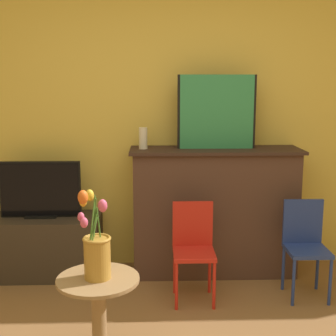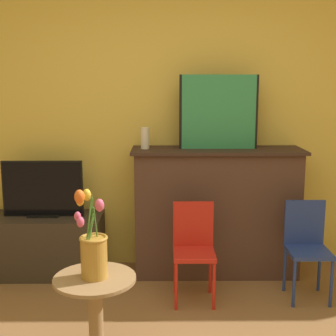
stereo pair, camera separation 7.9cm
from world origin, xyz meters
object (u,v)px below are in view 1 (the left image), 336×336
(vase_tulips, at_px, (96,249))
(painting, at_px, (217,112))
(chair_blue, at_px, (305,242))
(tv_monitor, at_px, (40,190))
(chair_red, at_px, (193,244))

(vase_tulips, bearing_deg, painting, 59.05)
(vase_tulips, bearing_deg, chair_blue, 32.19)
(painting, bearing_deg, tv_monitor, -178.71)
(chair_red, height_order, chair_blue, same)
(chair_red, distance_m, vase_tulips, 1.12)
(painting, xyz_separation_m, chair_blue, (0.63, -0.47, -0.96))
(tv_monitor, bearing_deg, painting, 1.29)
(tv_monitor, xyz_separation_m, vase_tulips, (0.62, -1.37, -0.01))
(tv_monitor, distance_m, chair_red, 1.36)
(chair_blue, xyz_separation_m, vase_tulips, (-1.47, -0.93, 0.30))
(vase_tulips, bearing_deg, chair_red, 55.53)
(painting, relative_size, chair_red, 0.88)
(chair_red, bearing_deg, painting, 65.95)
(chair_blue, bearing_deg, tv_monitor, 168.18)
(vase_tulips, bearing_deg, tv_monitor, 114.56)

